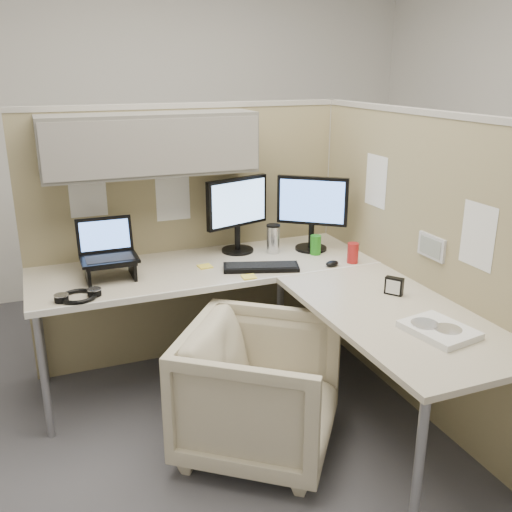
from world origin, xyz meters
name	(u,v)px	position (x,y,z in m)	size (l,w,h in m)	color
ground	(256,418)	(0.00, 0.00, 0.00)	(4.50, 4.50, 0.00)	#434248
partition_back	(172,195)	(-0.22, 0.83, 1.10)	(2.00, 0.36, 1.63)	tan
partition_right	(413,261)	(0.90, -0.07, 0.82)	(0.07, 2.03, 1.63)	tan
desk	(269,291)	(0.12, 0.13, 0.69)	(2.00, 1.98, 0.73)	beige
office_chair	(260,384)	(-0.07, -0.24, 0.36)	(0.71, 0.66, 0.73)	beige
monitor_left	(237,209)	(0.16, 0.71, 1.00)	(0.43, 0.20, 0.47)	black
monitor_right	(312,207)	(0.60, 0.58, 1.00)	(0.37, 0.30, 0.47)	black
laptop_station	(108,256)	(-0.65, 0.54, 0.85)	(0.30, 0.26, 0.32)	black
keyboard	(261,267)	(0.17, 0.35, 0.74)	(0.43, 0.14, 0.02)	black
mouse	(332,263)	(0.58, 0.25, 0.75)	(0.09, 0.06, 0.03)	black
travel_mug	(273,239)	(0.36, 0.61, 0.82)	(0.09, 0.09, 0.18)	silver
soda_can_green	(353,253)	(0.72, 0.26, 0.79)	(0.07, 0.07, 0.12)	#B21E1E
soda_can_silver	(316,245)	(0.59, 0.48, 0.79)	(0.07, 0.07, 0.12)	#268C1E
sticky_note_d	(205,266)	(-0.12, 0.51, 0.73)	(0.08, 0.08, 0.01)	yellow
sticky_note_b	(249,277)	(0.06, 0.25, 0.73)	(0.08, 0.08, 0.01)	yellow
headphones	(78,296)	(-0.84, 0.28, 0.74)	(0.23, 0.21, 0.03)	black
paper_stack	(439,330)	(0.58, -0.70, 0.75)	(0.28, 0.33, 0.03)	white
desk_clock	(394,286)	(0.66, -0.25, 0.78)	(0.08, 0.09, 0.09)	black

